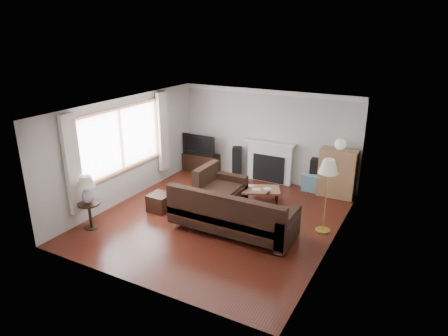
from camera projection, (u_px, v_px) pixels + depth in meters
The scene contains 17 objects.
room at pixel (217, 166), 8.48m from camera, with size 5.10×5.60×2.54m.
window at pixel (122, 139), 9.31m from camera, with size 0.12×2.74×1.54m, color #975E37.
curtain_near at pixel (73, 165), 8.07m from camera, with size 0.10×0.35×2.10m, color silver.
curtain_far at pixel (163, 132), 10.59m from camera, with size 0.10×0.35×2.10m, color silver.
fireplace at pixel (270, 162), 10.82m from camera, with size 1.40×0.26×1.15m, color white.
tv_stand at pixel (201, 162), 11.74m from camera, with size 1.04×0.47×0.52m, color black.
television at pixel (201, 144), 11.55m from camera, with size 1.05×0.14×0.60m, color black.
speaker_left at pixel (237, 162), 11.21m from camera, with size 0.24×0.29×0.87m, color black.
speaker_right at pixel (315, 175), 10.22m from camera, with size 0.24×0.29×0.88m, color black.
bookshelf at pixel (337, 173), 9.88m from camera, with size 0.89×0.42×1.22m, color #9E7249.
globe_lamp at pixel (340, 144), 9.62m from camera, with size 0.27×0.27×0.27m, color white.
sectional_sofa at pixel (233, 212), 8.17m from camera, with size 2.80×2.05×0.91m, color black.
coffee_table at pixel (257, 196), 9.53m from camera, with size 1.04×0.57×0.41m, color brown.
footstool at pixel (160, 202), 9.22m from camera, with size 0.48×0.48×0.40m, color black.
floor_lamp at pixel (326, 196), 8.09m from camera, with size 0.41×0.41×1.58m, color gold.
side_table at pixel (90, 215), 8.39m from camera, with size 0.46×0.46×0.58m, color black.
table_lamp at pixel (87, 190), 8.19m from camera, with size 0.36×0.36×0.59m, color silver.
Camera 1 is at (3.93, -6.97, 4.05)m, focal length 32.00 mm.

